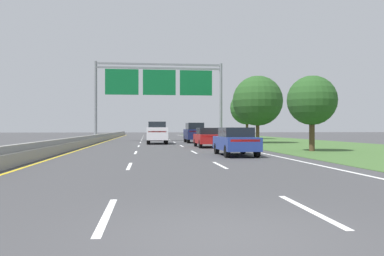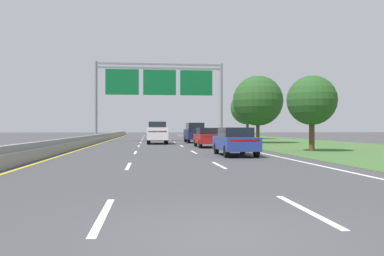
{
  "view_description": "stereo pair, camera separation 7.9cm",
  "coord_description": "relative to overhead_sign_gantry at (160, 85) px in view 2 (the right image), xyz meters",
  "views": [
    {
      "loc": [
        -1.15,
        -5.51,
        1.52
      ],
      "look_at": [
        2.48,
        26.09,
        1.55
      ],
      "focal_mm": 36.79,
      "sensor_mm": 36.0,
      "label": 1
    },
    {
      "loc": [
        -1.07,
        -5.52,
        1.52
      ],
      "look_at": [
        2.48,
        26.09,
        1.55
      ],
      "focal_mm": 36.79,
      "sensor_mm": 36.0,
      "label": 2
    }
  ],
  "objects": [
    {
      "name": "ground_plane",
      "position": [
        -0.3,
        -5.74,
        -6.57
      ],
      "size": [
        220.0,
        220.0,
        0.0
      ],
      "primitive_type": "plane",
      "color": "#3D3D3F"
    },
    {
      "name": "lane_striping",
      "position": [
        -0.3,
        -6.2,
        -6.57
      ],
      "size": [
        11.96,
        106.0,
        0.01
      ],
      "color": "white",
      "rests_on": "ground"
    },
    {
      "name": "grass_verge_right",
      "position": [
        13.65,
        -5.74,
        -6.56
      ],
      "size": [
        14.0,
        110.0,
        0.02
      ],
      "primitive_type": "cube",
      "color": "#3D602D",
      "rests_on": "ground"
    },
    {
      "name": "median_barrier_concrete",
      "position": [
        -6.9,
        -5.74,
        -6.22
      ],
      "size": [
        0.6,
        110.0,
        0.85
      ],
      "color": "gray",
      "rests_on": "ground"
    },
    {
      "name": "overhead_sign_gantry",
      "position": [
        0.0,
        0.0,
        0.0
      ],
      "size": [
        15.06,
        0.42,
        9.3
      ],
      "color": "gray",
      "rests_on": "ground"
    },
    {
      "name": "pickup_truck_white",
      "position": [
        -0.43,
        -7.04,
        -5.5
      ],
      "size": [
        2.09,
        5.43,
        2.2
      ],
      "rotation": [
        0.0,
        0.0,
        1.55
      ],
      "color": "silver",
      "rests_on": "ground"
    },
    {
      "name": "car_silver_centre_lane_sedan",
      "position": [
        -0.39,
        4.99,
        -5.76
      ],
      "size": [
        1.88,
        4.42,
        1.57
      ],
      "rotation": [
        0.0,
        0.0,
        1.56
      ],
      "color": "#B2B5BA",
      "rests_on": "ground"
    },
    {
      "name": "car_red_right_lane_sedan",
      "position": [
        3.43,
        -14.94,
        -5.76
      ],
      "size": [
        1.84,
        4.41,
        1.57
      ],
      "rotation": [
        0.0,
        0.0,
        1.57
      ],
      "color": "maroon",
      "rests_on": "ground"
    },
    {
      "name": "car_blue_right_lane_sedan",
      "position": [
        3.48,
        -24.7,
        -5.76
      ],
      "size": [
        1.83,
        4.41,
        1.57
      ],
      "rotation": [
        0.0,
        0.0,
        1.57
      ],
      "color": "navy",
      "rests_on": "ground"
    },
    {
      "name": "car_navy_right_lane_suv",
      "position": [
        3.6,
        -4.6,
        -5.48
      ],
      "size": [
        1.92,
        4.71,
        2.11
      ],
      "rotation": [
        0.0,
        0.0,
        1.58
      ],
      "color": "#161E47",
      "rests_on": "ground"
    },
    {
      "name": "roadside_tree_near",
      "position": [
        9.42,
        -21.31,
        -3.21
      ],
      "size": [
        3.28,
        3.28,
        5.03
      ],
      "color": "#4C3823",
      "rests_on": "ground"
    },
    {
      "name": "roadside_tree_mid",
      "position": [
        9.92,
        -6.73,
        -2.2
      ],
      "size": [
        5.17,
        5.17,
        6.96
      ],
      "color": "#4C3823",
      "rests_on": "ground"
    },
    {
      "name": "roadside_tree_far",
      "position": [
        12.74,
        8.44,
        -2.11
      ],
      "size": [
        4.81,
        4.81,
        6.88
      ],
      "color": "#4C3823",
      "rests_on": "ground"
    }
  ]
}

